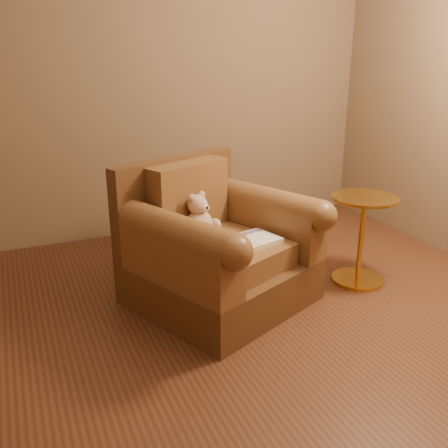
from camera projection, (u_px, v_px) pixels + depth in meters
name	position (u px, v px, depth m)	size (l,w,h in m)	color
floor	(260.00, 338.00, 2.87)	(4.00, 4.00, 0.00)	#542E1C
room	(269.00, 15.00, 2.30)	(4.02, 4.02, 2.71)	brown
armchair	(216.00, 250.00, 3.21)	(1.29, 1.26, 0.90)	#56361C
teddy_bear	(201.00, 220.00, 3.16)	(0.22, 0.25, 0.30)	#D1A792
guidebook	(247.00, 242.00, 3.07)	(0.46, 0.35, 0.03)	beige
side_table	(361.00, 237.00, 3.45)	(0.45, 0.45, 0.63)	gold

